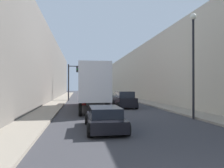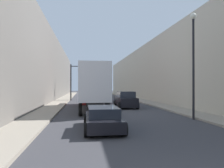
# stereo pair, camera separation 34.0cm
# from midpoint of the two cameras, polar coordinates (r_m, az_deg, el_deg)

# --- Properties ---
(sidewalk_right) EXTENTS (2.20, 80.00, 0.15)m
(sidewalk_right) POSITION_cam_midpoint_polar(r_m,az_deg,el_deg) (34.38, 7.83, -4.26)
(sidewalk_right) COLOR gray
(sidewalk_right) RESTS_ON ground
(sidewalk_left) EXTENTS (2.20, 80.00, 0.15)m
(sidewalk_left) POSITION_cam_midpoint_polar(r_m,az_deg,el_deg) (33.31, -12.79, -4.38)
(sidewalk_left) COLOR gray
(sidewalk_left) RESTS_ON ground
(building_right) EXTENTS (6.00, 80.00, 9.19)m
(building_right) POSITION_cam_midpoint_polar(r_m,az_deg,el_deg) (35.68, 14.19, 3.15)
(building_right) COLOR #BCB29E
(building_right) RESTS_ON ground
(building_left) EXTENTS (6.00, 80.00, 10.25)m
(building_left) POSITION_cam_midpoint_polar(r_m,az_deg,el_deg) (33.97, -19.69, 4.24)
(building_left) COLOR #66605B
(building_left) RESTS_ON ground
(semi_truck) EXTENTS (2.50, 12.95, 4.20)m
(semi_truck) POSITION_cam_midpoint_polar(r_m,az_deg,el_deg) (22.29, -4.84, -0.46)
(semi_truck) COLOR silver
(semi_truck) RESTS_ON ground
(sedan_car) EXTENTS (2.02, 4.58, 1.23)m
(sedan_car) POSITION_cam_midpoint_polar(r_m,az_deg,el_deg) (11.91, -1.64, -8.97)
(sedan_car) COLOR black
(sedan_car) RESTS_ON ground
(suv_car) EXTENTS (2.09, 4.45, 1.75)m
(suv_car) POSITION_cam_midpoint_polar(r_m,az_deg,el_deg) (23.54, 3.97, -4.19)
(suv_car) COLOR black
(suv_car) RESTS_ON ground
(traffic_signal_gantry) EXTENTS (5.55, 0.35, 5.79)m
(traffic_signal_gantry) POSITION_cam_midpoint_polar(r_m,az_deg,el_deg) (35.46, -7.98, 2.42)
(traffic_signal_gantry) COLOR black
(traffic_signal_gantry) RESTS_ON ground
(street_lamp) EXTENTS (0.44, 0.44, 7.46)m
(street_lamp) POSITION_cam_midpoint_polar(r_m,az_deg,el_deg) (16.51, 21.04, 7.82)
(street_lamp) COLOR black
(street_lamp) RESTS_ON ground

